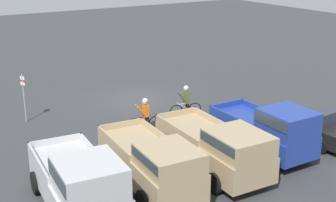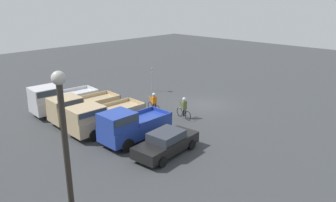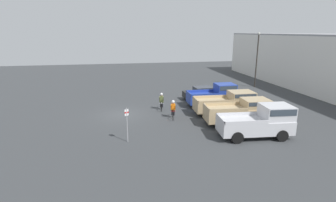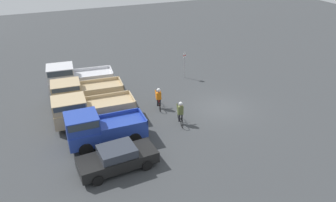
{
  "view_description": "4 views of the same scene",
  "coord_description": "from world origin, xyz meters",
  "px_view_note": "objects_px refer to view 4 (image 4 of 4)",
  "views": [
    {
      "loc": [
        11.88,
        22.76,
        8.36
      ],
      "look_at": [
        0.48,
        4.26,
        1.2
      ],
      "focal_mm": 50.0,
      "sensor_mm": 36.0,
      "label": 1
    },
    {
      "loc": [
        -16.3,
        22.07,
        9.08
      ],
      "look_at": [
        0.48,
        4.26,
        1.2
      ],
      "focal_mm": 35.0,
      "sensor_mm": 36.0,
      "label": 2
    },
    {
      "loc": [
        23.6,
        -0.15,
        7.49
      ],
      "look_at": [
        0.48,
        4.26,
        1.2
      ],
      "focal_mm": 28.0,
      "sensor_mm": 36.0,
      "label": 3
    },
    {
      "loc": [
        -18.77,
        12.1,
        12.07
      ],
      "look_at": [
        0.48,
        4.26,
        1.2
      ],
      "focal_mm": 35.0,
      "sensor_mm": 36.0,
      "label": 4
    }
  ],
  "objects_px": {
    "pickup_truck_3": "(75,78)",
    "cyclist_1": "(180,112)",
    "pickup_truck_1": "(88,109)",
    "pickup_truck_0": "(99,128)",
    "cyclist_0": "(159,98)",
    "sedan_0": "(118,158)",
    "fire_lane_sign": "(184,62)",
    "pickup_truck_2": "(83,92)"
  },
  "relations": [
    {
      "from": "pickup_truck_0",
      "to": "cyclist_0",
      "type": "distance_m",
      "value": 5.98
    },
    {
      "from": "pickup_truck_2",
      "to": "fire_lane_sign",
      "type": "bearing_deg",
      "value": -78.19
    },
    {
      "from": "pickup_truck_0",
      "to": "pickup_truck_1",
      "type": "relative_size",
      "value": 0.87
    },
    {
      "from": "pickup_truck_0",
      "to": "pickup_truck_1",
      "type": "height_order",
      "value": "pickup_truck_0"
    },
    {
      "from": "pickup_truck_1",
      "to": "pickup_truck_2",
      "type": "relative_size",
      "value": 1.04
    },
    {
      "from": "pickup_truck_1",
      "to": "cyclist_1",
      "type": "xyz_separation_m",
      "value": [
        -2.46,
        -5.9,
        -0.22
      ]
    },
    {
      "from": "cyclist_1",
      "to": "fire_lane_sign",
      "type": "xyz_separation_m",
      "value": [
        7.24,
        -3.6,
        0.62
      ]
    },
    {
      "from": "sedan_0",
      "to": "cyclist_1",
      "type": "relative_size",
      "value": 2.63
    },
    {
      "from": "cyclist_0",
      "to": "fire_lane_sign",
      "type": "bearing_deg",
      "value": -42.82
    },
    {
      "from": "pickup_truck_1",
      "to": "pickup_truck_0",
      "type": "bearing_deg",
      "value": -176.3
    },
    {
      "from": "pickup_truck_3",
      "to": "fire_lane_sign",
      "type": "relative_size",
      "value": 2.18
    },
    {
      "from": "pickup_truck_3",
      "to": "fire_lane_sign",
      "type": "xyz_separation_m",
      "value": [
        -0.85,
        -9.62,
        0.28
      ]
    },
    {
      "from": "sedan_0",
      "to": "cyclist_1",
      "type": "height_order",
      "value": "cyclist_1"
    },
    {
      "from": "pickup_truck_2",
      "to": "fire_lane_sign",
      "type": "height_order",
      "value": "fire_lane_sign"
    },
    {
      "from": "pickup_truck_0",
      "to": "sedan_0",
      "type": "bearing_deg",
      "value": -171.25
    },
    {
      "from": "pickup_truck_0",
      "to": "fire_lane_sign",
      "type": "relative_size",
      "value": 1.98
    },
    {
      "from": "pickup_truck_0",
      "to": "cyclist_1",
      "type": "distance_m",
      "value": 5.73
    },
    {
      "from": "pickup_truck_3",
      "to": "cyclist_1",
      "type": "relative_size",
      "value": 3.1
    },
    {
      "from": "fire_lane_sign",
      "to": "cyclist_1",
      "type": "bearing_deg",
      "value": 153.52
    },
    {
      "from": "pickup_truck_3",
      "to": "fire_lane_sign",
      "type": "height_order",
      "value": "fire_lane_sign"
    },
    {
      "from": "pickup_truck_2",
      "to": "cyclist_1",
      "type": "distance_m",
      "value": 7.84
    },
    {
      "from": "pickup_truck_1",
      "to": "pickup_truck_2",
      "type": "xyz_separation_m",
      "value": [
        2.81,
        -0.1,
        0.01
      ]
    },
    {
      "from": "sedan_0",
      "to": "pickup_truck_0",
      "type": "height_order",
      "value": "pickup_truck_0"
    },
    {
      "from": "pickup_truck_1",
      "to": "pickup_truck_3",
      "type": "distance_m",
      "value": 5.63
    },
    {
      "from": "pickup_truck_1",
      "to": "cyclist_1",
      "type": "distance_m",
      "value": 6.39
    },
    {
      "from": "cyclist_0",
      "to": "cyclist_1",
      "type": "relative_size",
      "value": 1.03
    },
    {
      "from": "pickup_truck_2",
      "to": "fire_lane_sign",
      "type": "distance_m",
      "value": 9.62
    },
    {
      "from": "fire_lane_sign",
      "to": "pickup_truck_0",
      "type": "bearing_deg",
      "value": 129.15
    },
    {
      "from": "sedan_0",
      "to": "pickup_truck_3",
      "type": "relative_size",
      "value": 0.85
    },
    {
      "from": "sedan_0",
      "to": "pickup_truck_2",
      "type": "relative_size",
      "value": 0.85
    },
    {
      "from": "pickup_truck_3",
      "to": "pickup_truck_1",
      "type": "bearing_deg",
      "value": -178.82
    },
    {
      "from": "pickup_truck_0",
      "to": "pickup_truck_3",
      "type": "xyz_separation_m",
      "value": [
        8.44,
        0.3,
        0.04
      ]
    },
    {
      "from": "cyclist_1",
      "to": "pickup_truck_2",
      "type": "bearing_deg",
      "value": 47.73
    },
    {
      "from": "cyclist_0",
      "to": "pickup_truck_0",
      "type": "bearing_deg",
      "value": 120.85
    },
    {
      "from": "pickup_truck_0",
      "to": "pickup_truck_1",
      "type": "bearing_deg",
      "value": 3.7
    },
    {
      "from": "sedan_0",
      "to": "fire_lane_sign",
      "type": "height_order",
      "value": "fire_lane_sign"
    },
    {
      "from": "pickup_truck_0",
      "to": "fire_lane_sign",
      "type": "height_order",
      "value": "fire_lane_sign"
    },
    {
      "from": "cyclist_0",
      "to": "cyclist_1",
      "type": "distance_m",
      "value": 2.78
    },
    {
      "from": "cyclist_0",
      "to": "sedan_0",
      "type": "bearing_deg",
      "value": 141.32
    },
    {
      "from": "sedan_0",
      "to": "pickup_truck_0",
      "type": "xyz_separation_m",
      "value": [
        2.8,
        0.43,
        0.46
      ]
    },
    {
      "from": "pickup_truck_1",
      "to": "cyclist_0",
      "type": "xyz_separation_m",
      "value": [
        0.25,
        -5.31,
        -0.23
      ]
    },
    {
      "from": "sedan_0",
      "to": "fire_lane_sign",
      "type": "relative_size",
      "value": 1.84
    }
  ]
}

